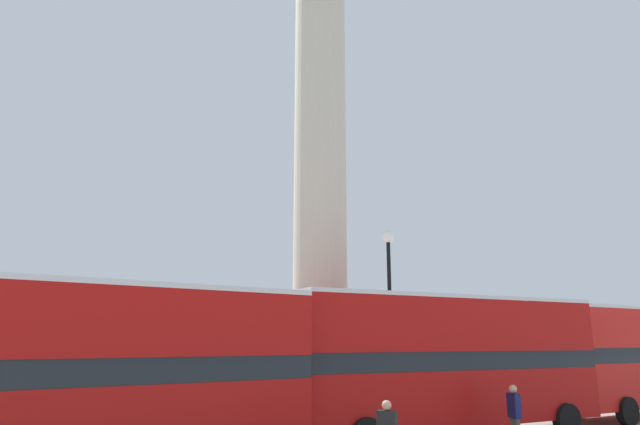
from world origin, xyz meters
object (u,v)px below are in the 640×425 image
bus_a (63,371)px  street_lamp (390,313)px  bus_c (445,359)px  pedestrian_near_lamp (515,413)px  monument_column (320,195)px

bus_a → street_lamp: street_lamp is taller
bus_c → pedestrian_near_lamp: size_ratio=6.27×
pedestrian_near_lamp → bus_c: bearing=-153.0°
bus_c → street_lamp: bearing=106.4°
monument_column → street_lamp: size_ratio=3.28×
street_lamp → bus_c: bearing=-78.4°
bus_c → pedestrian_near_lamp: (0.30, -2.31, -1.42)m
bus_c → pedestrian_near_lamp: bus_c is taller
bus_a → bus_c: (11.24, 0.33, 0.08)m
bus_a → pedestrian_near_lamp: bus_a is taller
bus_c → pedestrian_near_lamp: bearing=-77.7°
street_lamp → pedestrian_near_lamp: street_lamp is taller
monument_column → street_lamp: monument_column is taller
bus_a → street_lamp: (10.80, 2.49, 1.57)m
bus_a → pedestrian_near_lamp: (11.54, -1.98, -1.34)m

